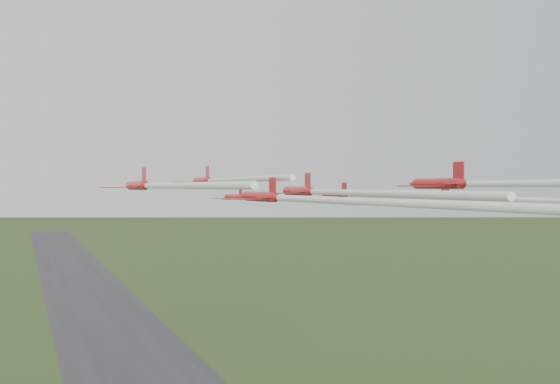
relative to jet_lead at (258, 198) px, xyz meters
name	(u,v)px	position (x,y,z in m)	size (l,w,h in m)	color
runway	(92,299)	(-7.06, 187.88, -47.43)	(38.00, 900.00, 0.04)	#313134
jet_lead	(258,198)	(0.00, 0.00, 0.00)	(8.10, 49.35, 2.43)	#B01B1F
jet_row2_left	(216,180)	(-11.27, -13.92, 2.76)	(8.83, 44.53, 2.62)	#B01B1F
jet_row2_right	(398,197)	(9.31, -26.57, 0.59)	(8.02, 66.46, 2.39)	#B01B1F
jet_row3_left	(154,186)	(-22.22, -26.47, 2.00)	(9.00, 44.12, 2.68)	#B01B1F
jet_row3_mid	(326,192)	(-3.14, -30.72, 1.28)	(9.88, 50.20, 2.90)	#B01B1F
jet_row3_right	(485,199)	(17.37, -33.78, 0.40)	(8.75, 52.48, 2.59)	#B01B1F
jet_row4_left	(360,201)	(-13.56, -56.54, 0.86)	(7.92, 67.70, 2.37)	#B01B1F
jet_row4_right	(502,183)	(6.89, -48.09, 2.20)	(10.06, 53.05, 2.96)	#B01B1F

